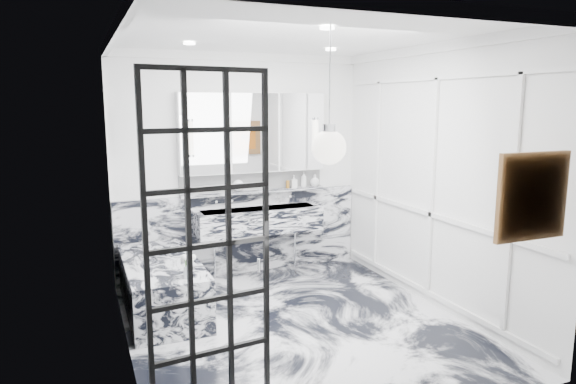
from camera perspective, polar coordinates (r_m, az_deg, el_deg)
name	(u,v)px	position (r m, az deg, el deg)	size (l,w,h in m)	color
floor	(297,325)	(5.30, 0.95, -14.54)	(3.60, 3.60, 0.00)	silver
ceiling	(297,35)	(4.86, 1.05, 17.08)	(3.60, 3.60, 0.00)	white
wall_back	(241,166)	(6.56, -5.26, 2.92)	(3.60, 3.60, 0.00)	white
wall_front	(410,229)	(3.35, 13.35, -4.04)	(3.60, 3.60, 0.00)	white
wall_left	(121,199)	(4.51, -18.02, -0.70)	(3.60, 3.60, 0.00)	white
wall_right	(434,178)	(5.71, 15.91, 1.54)	(3.60, 3.60, 0.00)	white
marble_clad_back	(243,233)	(6.70, -5.07, -4.55)	(3.18, 0.05, 1.05)	silver
marble_clad_left	(124,205)	(4.52, -17.79, -1.44)	(0.02, 3.56, 2.68)	silver
panel_molding	(432,187)	(5.71, 15.71, 0.54)	(0.03, 3.40, 2.30)	white
soap_bottle_a	(304,179)	(6.80, 1.75, 1.41)	(0.08, 0.08, 0.20)	#8C5919
soap_bottle_b	(294,181)	(6.75, 0.66, 1.19)	(0.07, 0.08, 0.16)	#4C4C51
soap_bottle_c	(315,180)	(6.87, 2.99, 1.32)	(0.13, 0.13, 0.16)	silver
face_pot	(238,185)	(6.49, -5.56, 0.74)	(0.14, 0.14, 0.14)	white
amber_bottle	(288,184)	(6.72, -0.03, 0.88)	(0.04, 0.04, 0.10)	#8C5919
flower_vase	(188,272)	(5.00, -11.01, -8.72)	(0.09, 0.09, 0.12)	silver
crittall_door	(209,245)	(3.65, -8.73, -5.86)	(0.88, 0.04, 2.41)	black
artwork	(533,196)	(4.06, 25.53, -0.44)	(0.54, 0.05, 0.54)	#B25612
pendant_light	(329,147)	(3.76, 4.58, 4.96)	(0.25, 0.25, 0.25)	white
trough_sink	(259,220)	(6.49, -3.26, -3.14)	(1.60, 0.45, 0.30)	silver
ledge	(254,192)	(6.58, -3.76, 0.05)	(1.90, 0.14, 0.04)	silver
subway_tile	(253,180)	(6.62, -3.94, 1.29)	(1.90, 0.03, 0.23)	white
mirror_cabinet	(254,133)	(6.50, -3.85, 6.59)	(1.90, 0.16, 1.00)	white
sconce_left	(190,138)	(6.20, -10.80, 5.91)	(0.07, 0.07, 0.40)	white
sconce_right	(316,135)	(6.72, 3.10, 6.36)	(0.07, 0.07, 0.40)	white
bathtub	(162,285)	(5.70, -13.82, -10.04)	(0.75, 1.65, 0.55)	silver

